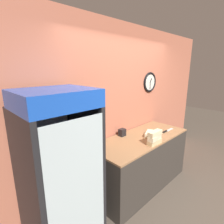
% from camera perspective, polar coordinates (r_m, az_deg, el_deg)
% --- Properties ---
extents(ground_plane, '(14.00, 14.00, 0.00)m').
position_cam_1_polar(ground_plane, '(3.08, 24.60, -27.75)').
color(ground_plane, '#4C4238').
extents(wall_back, '(5.20, 0.10, 2.70)m').
position_cam_1_polar(wall_back, '(3.08, 3.78, 2.15)').
color(wall_back, '#B7664C').
rests_on(wall_back, ground_plane).
extents(prep_counter, '(1.81, 0.74, 0.88)m').
position_cam_1_polar(prep_counter, '(3.16, 9.28, -15.47)').
color(prep_counter, '#332D28').
rests_on(prep_counter, ground_plane).
extents(beverage_cooler, '(0.72, 0.72, 1.81)m').
position_cam_1_polar(beverage_cooler, '(2.07, -17.59, -15.66)').
color(beverage_cooler, black).
rests_on(beverage_cooler, ground_plane).
extents(sandwich_stack_bottom, '(0.27, 0.10, 0.07)m').
position_cam_1_polar(sandwich_stack_bottom, '(2.73, 13.67, -9.45)').
color(sandwich_stack_bottom, tan).
rests_on(sandwich_stack_bottom, prep_counter).
extents(sandwich_stack_middle, '(0.27, 0.11, 0.07)m').
position_cam_1_polar(sandwich_stack_middle, '(2.71, 13.76, -8.12)').
color(sandwich_stack_middle, beige).
rests_on(sandwich_stack_middle, sandwich_stack_bottom).
extents(sandwich_stack_top, '(0.27, 0.09, 0.07)m').
position_cam_1_polar(sandwich_stack_top, '(2.68, 13.85, -6.75)').
color(sandwich_stack_top, beige).
rests_on(sandwich_stack_top, sandwich_stack_middle).
extents(sandwich_flat_left, '(0.28, 0.19, 0.07)m').
position_cam_1_polar(sandwich_flat_left, '(3.03, 12.03, -6.95)').
color(sandwich_flat_left, beige).
rests_on(sandwich_flat_left, prep_counter).
extents(chefs_knife, '(0.34, 0.05, 0.02)m').
position_cam_1_polar(chefs_knife, '(3.32, 17.37, -5.91)').
color(chefs_knife, silver).
rests_on(chefs_knife, prep_counter).
extents(condiment_jar, '(0.08, 0.08, 0.11)m').
position_cam_1_polar(condiment_jar, '(2.61, -4.46, -9.76)').
color(condiment_jar, '#B72D23').
rests_on(condiment_jar, prep_counter).
extents(napkin_dispenser, '(0.11, 0.09, 0.12)m').
position_cam_1_polar(napkin_dispenser, '(2.96, 3.33, -6.66)').
color(napkin_dispenser, black).
rests_on(napkin_dispenser, prep_counter).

